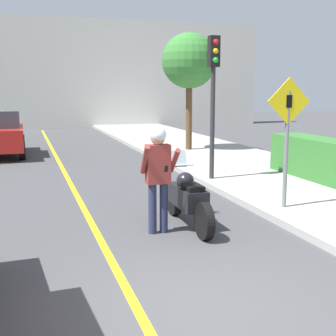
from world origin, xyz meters
The scene contains 10 objects.
ground_plane centered at (0.00, 0.00, 0.00)m, with size 80.00×80.00×0.00m, color #424244.
sidewalk_curb centered at (4.80, 4.00, 0.07)m, with size 4.40×44.00×0.14m.
road_center_line centered at (-0.60, 6.00, 0.00)m, with size 0.12×36.00×0.01m.
building_backdrop centered at (0.00, 26.00, 3.40)m, with size 28.00×1.20×6.79m.
motorcycle centered at (1.03, 3.10, 0.50)m, with size 0.62×2.22×1.30m.
person_biker centered at (0.42, 2.85, 1.14)m, with size 0.59×0.49×1.83m.
crossing_sign centered at (3.15, 3.32, 1.66)m, with size 0.91×0.08×2.52m.
traffic_light centered at (2.93, 6.50, 2.65)m, with size 0.26×0.30×3.60m.
hedge_row centered at (5.60, 5.46, 0.66)m, with size 0.90×3.90×1.04m.
street_tree centered at (4.37, 12.29, 3.45)m, with size 2.08×2.08×4.39m.
Camera 1 is at (-1.73, -4.58, 2.45)m, focal length 50.00 mm.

